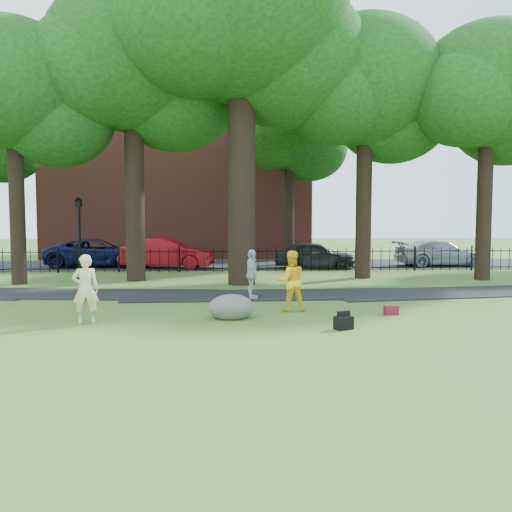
{
  "coord_description": "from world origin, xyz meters",
  "views": [
    {
      "loc": [
        -0.45,
        -13.05,
        2.55
      ],
      "look_at": [
        0.33,
        2.0,
        1.49
      ],
      "focal_mm": 35.0,
      "sensor_mm": 36.0,
      "label": 1
    }
  ],
  "objects": [
    {
      "name": "tree_row",
      "position": [
        0.52,
        8.4,
        8.15
      ],
      "size": [
        26.82,
        7.96,
        12.42
      ],
      "color": "black",
      "rests_on": "ground"
    },
    {
      "name": "big_tree",
      "position": [
        0.13,
        7.09,
        10.14
      ],
      "size": [
        10.08,
        8.61,
        14.37
      ],
      "color": "black",
      "rests_on": "ground"
    },
    {
      "name": "ground",
      "position": [
        0.0,
        0.0,
        0.0
      ],
      "size": [
        120.0,
        120.0,
        0.0
      ],
      "primitive_type": "plane",
      "color": "#456B25",
      "rests_on": "ground"
    },
    {
      "name": "footpath",
      "position": [
        1.0,
        3.9,
        0.0
      ],
      "size": [
        36.07,
        3.85,
        0.03
      ],
      "primitive_type": "cube",
      "rotation": [
        0.0,
        0.0,
        0.03
      ],
      "color": "black",
      "rests_on": "ground"
    },
    {
      "name": "lamppost",
      "position": [
        -6.67,
        7.86,
        1.74
      ],
      "size": [
        0.35,
        0.35,
        3.55
      ],
      "rotation": [
        0.0,
        0.0,
        -0.1
      ],
      "color": "black",
      "rests_on": "ground"
    },
    {
      "name": "navy_van",
      "position": [
        -7.85,
        15.11,
        0.78
      ],
      "size": [
        5.75,
        2.94,
        1.55
      ],
      "primitive_type": "imported",
      "rotation": [
        0.0,
        0.0,
        1.64
      ],
      "color": "#0A1036",
      "rests_on": "ground"
    },
    {
      "name": "brick_building",
      "position": [
        -4.0,
        24.0,
        6.0
      ],
      "size": [
        18.0,
        8.0,
        12.0
      ],
      "primitive_type": "cube",
      "color": "brown",
      "rests_on": "ground"
    },
    {
      "name": "boulder",
      "position": [
        -0.43,
        -0.11,
        0.35
      ],
      "size": [
        1.28,
        1.02,
        0.7
      ],
      "primitive_type": "ellipsoid",
      "rotation": [
        0.0,
        0.0,
        0.1
      ],
      "color": "#645D54",
      "rests_on": "ground"
    },
    {
      "name": "red_bag",
      "position": [
        3.93,
        0.2,
        0.13
      ],
      "size": [
        0.37,
        0.24,
        0.25
      ],
      "primitive_type": "cube",
      "rotation": [
        0.0,
        0.0,
        0.03
      ],
      "color": "maroon",
      "rests_on": "ground"
    },
    {
      "name": "street",
      "position": [
        0.0,
        16.0,
        0.0
      ],
      "size": [
        80.0,
        7.0,
        0.02
      ],
      "primitive_type": "cube",
      "color": "black",
      "rests_on": "ground"
    },
    {
      "name": "pedestrian",
      "position": [
        0.24,
        3.12,
        0.81
      ],
      "size": [
        0.48,
        0.98,
        1.63
      ],
      "primitive_type": "imported",
      "rotation": [
        0.0,
        0.0,
        1.49
      ],
      "color": "silver",
      "rests_on": "ground"
    },
    {
      "name": "iron_fence",
      "position": [
        0.0,
        12.0,
        0.6
      ],
      "size": [
        44.0,
        0.04,
        1.2
      ],
      "color": "black",
      "rests_on": "ground"
    },
    {
      "name": "backpack",
      "position": [
        2.21,
        -1.57,
        0.16
      ],
      "size": [
        0.48,
        0.4,
        0.31
      ],
      "primitive_type": "cube",
      "rotation": [
        0.0,
        0.0,
        0.38
      ],
      "color": "black",
      "rests_on": "ground"
    },
    {
      "name": "red_sedan",
      "position": [
        -3.83,
        13.85,
        0.82
      ],
      "size": [
        5.14,
        2.37,
        1.63
      ],
      "primitive_type": "imported",
      "rotation": [
        0.0,
        0.0,
        1.44
      ],
      "color": "maroon",
      "rests_on": "ground"
    },
    {
      "name": "silver_car",
      "position": [
        11.42,
        14.59,
        0.73
      ],
      "size": [
        5.14,
        2.27,
        1.47
      ],
      "primitive_type": "imported",
      "rotation": [
        0.0,
        0.0,
        1.61
      ],
      "color": "#A1A3AA",
      "rests_on": "ground"
    },
    {
      "name": "woman",
      "position": [
        -4.04,
        -0.6,
        0.87
      ],
      "size": [
        0.7,
        0.53,
        1.73
      ],
      "primitive_type": "imported",
      "rotation": [
        0.0,
        0.0,
        3.33
      ],
      "color": "beige",
      "rests_on": "ground"
    },
    {
      "name": "grey_car",
      "position": [
        4.08,
        13.5,
        0.73
      ],
      "size": [
        4.45,
        2.14,
        1.47
      ],
      "primitive_type": "imported",
      "rotation": [
        0.0,
        0.0,
        1.47
      ],
      "color": "black",
      "rests_on": "ground"
    },
    {
      "name": "man",
      "position": [
        1.25,
        0.88,
        0.86
      ],
      "size": [
        0.89,
        0.72,
        1.72
      ],
      "primitive_type": "imported",
      "rotation": [
        0.0,
        0.0,
        3.23
      ],
      "color": "yellow",
      "rests_on": "ground"
    }
  ]
}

